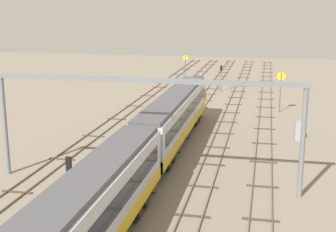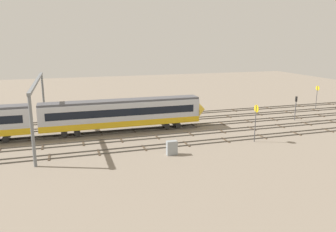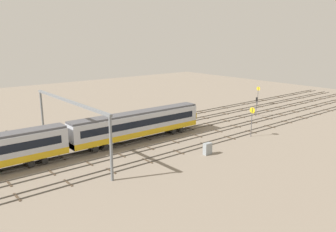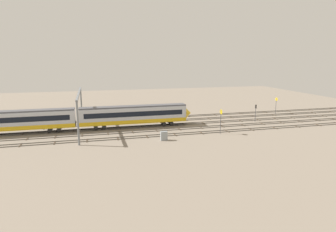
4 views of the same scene
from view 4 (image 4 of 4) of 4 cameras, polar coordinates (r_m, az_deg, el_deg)
ground_plane at (r=68.67m, az=-3.05°, el=-1.94°), size 156.44×156.44×0.00m
track_near_foreground at (r=60.27m, az=-1.34°, el=-3.76°), size 140.44×2.40×0.16m
track_second_near at (r=64.45m, az=-2.25°, el=-2.76°), size 140.44×2.40×0.16m
track_with_train at (r=68.66m, az=-3.05°, el=-1.89°), size 140.44×2.40×0.16m
track_second_far at (r=72.89m, az=-3.75°, el=-1.11°), size 140.44×2.40×0.16m
track_far_background at (r=77.14m, az=-4.38°, el=-0.42°), size 140.44×2.40×0.16m
train at (r=68.46m, az=-27.06°, el=-0.96°), size 75.20×3.24×4.80m
overhead_gantry at (r=66.23m, az=-16.79°, el=2.86°), size 0.40×23.69×8.31m
speed_sign_near_foreground at (r=88.33m, az=20.19°, el=2.40°), size 0.14×0.99×4.61m
speed_sign_mid_trackside at (r=61.79m, az=10.18°, el=-0.30°), size 0.14×1.05×5.21m
signal_light_trackside_approach at (r=76.01m, az=16.60°, el=1.03°), size 0.31×0.32×4.21m
signal_light_trackside_departure at (r=70.08m, az=-23.09°, el=-0.04°), size 0.31×0.32×4.64m
relay_cabinet at (r=56.78m, az=-0.80°, el=-3.86°), size 1.32×0.71×1.76m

